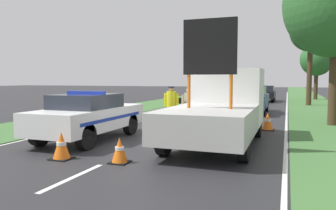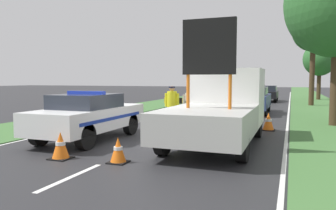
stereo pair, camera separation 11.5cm
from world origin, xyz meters
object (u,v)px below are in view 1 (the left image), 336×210
at_px(traffic_cone_near_police, 268,121).
at_px(queued_car_hatch_blue, 250,99).
at_px(police_car, 89,116).
at_px(roadside_tree_mid_left, 311,31).
at_px(traffic_cone_near_truck, 61,146).
at_px(queued_car_sedan_black, 265,93).
at_px(pedestrian_civilian, 189,104).
at_px(roadside_tree_near_right, 317,60).
at_px(police_officer, 171,103).
at_px(traffic_cone_behind_barrier, 120,150).
at_px(road_barrier, 191,103).
at_px(work_truck, 221,106).
at_px(traffic_cone_centre_front, 40,131).
at_px(queued_car_van_white, 207,95).

relative_size(traffic_cone_near_police, queued_car_hatch_blue, 0.15).
xyz_separation_m(police_car, roadside_tree_mid_left, (7.55, 17.74, 4.78)).
xyz_separation_m(traffic_cone_near_truck, queued_car_sedan_black, (3.26, 23.97, 0.41)).
bearing_deg(roadside_tree_mid_left, queued_car_sedan_black, 132.36).
xyz_separation_m(queued_car_sedan_black, roadside_tree_mid_left, (3.44, -3.77, 4.83)).
distance_m(pedestrian_civilian, roadside_tree_near_right, 23.03).
height_order(police_officer, traffic_cone_behind_barrier, police_officer).
xyz_separation_m(police_car, pedestrian_civilian, (2.25, 3.83, 0.16)).
xyz_separation_m(police_car, road_barrier, (2.13, 4.55, 0.16)).
bearing_deg(police_car, traffic_cone_near_truck, -76.14).
bearing_deg(work_truck, queued_car_sedan_black, -93.47).
height_order(pedestrian_civilian, roadside_tree_near_right, roadside_tree_near_right).
bearing_deg(police_officer, pedestrian_civilian, -116.06).
xyz_separation_m(traffic_cone_centre_front, roadside_tree_near_right, (9.91, 26.54, 3.54)).
height_order(work_truck, pedestrian_civilian, work_truck).
distance_m(traffic_cone_centre_front, queued_car_van_white, 16.95).
bearing_deg(traffic_cone_near_police, road_barrier, 172.16).
relative_size(police_car, road_barrier, 1.79).
xyz_separation_m(police_officer, roadside_tree_mid_left, (5.92, 14.33, 4.56)).
distance_m(pedestrian_civilian, traffic_cone_near_police, 3.17).
height_order(pedestrian_civilian, traffic_cone_near_truck, pedestrian_civilian).
xyz_separation_m(traffic_cone_centre_front, roadside_tree_mid_left, (8.86, 18.52, 5.23)).
distance_m(traffic_cone_near_truck, traffic_cone_behind_barrier, 1.53).
bearing_deg(queued_car_sedan_black, traffic_cone_centre_front, 76.33).
distance_m(police_officer, roadside_tree_near_right, 23.59).
bearing_deg(work_truck, road_barrier, -63.14).
distance_m(traffic_cone_centre_front, roadside_tree_near_right, 28.55).
bearing_deg(pedestrian_civilian, traffic_cone_centre_front, -125.32).
bearing_deg(traffic_cone_near_police, queued_car_van_white, 113.55).
relative_size(police_officer, queued_car_van_white, 0.40).
xyz_separation_m(traffic_cone_behind_barrier, queued_car_van_white, (-2.25, 18.40, 0.47)).
bearing_deg(police_car, road_barrier, 59.79).
xyz_separation_m(pedestrian_civilian, traffic_cone_near_truck, (-1.40, -6.29, -0.62)).
bearing_deg(roadside_tree_mid_left, queued_car_hatch_blue, -116.17).
xyz_separation_m(work_truck, queued_car_hatch_blue, (-0.08, 9.33, -0.34)).
bearing_deg(traffic_cone_behind_barrier, traffic_cone_centre_front, 157.54).
relative_size(traffic_cone_near_police, queued_car_van_white, 0.16).
bearing_deg(road_barrier, police_car, -114.77).
bearing_deg(traffic_cone_near_truck, traffic_cone_centre_front, 142.05).
distance_m(police_car, police_officer, 3.79).
bearing_deg(pedestrian_civilian, police_car, -118.04).
bearing_deg(pedestrian_civilian, roadside_tree_mid_left, 71.48).
relative_size(traffic_cone_near_truck, queued_car_sedan_black, 0.15).
relative_size(traffic_cone_near_truck, traffic_cone_behind_barrier, 1.11).
xyz_separation_m(traffic_cone_near_police, traffic_cone_near_truck, (-4.50, -6.56, -0.01)).
bearing_deg(roadside_tree_near_right, pedestrian_civilian, -106.16).
relative_size(road_barrier, queued_car_sedan_black, 0.56).
relative_size(work_truck, roadside_tree_near_right, 1.05).
distance_m(work_truck, traffic_cone_centre_front, 5.80).
distance_m(road_barrier, roadside_tree_near_right, 22.38).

